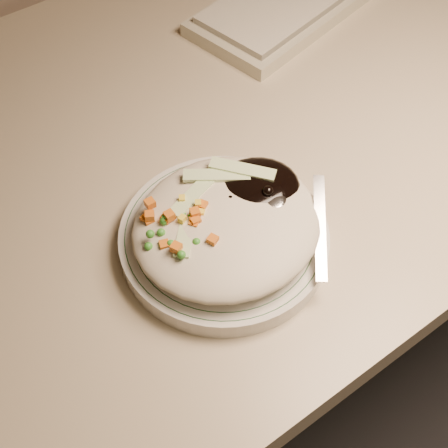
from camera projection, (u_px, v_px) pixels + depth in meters
desk at (185, 236)px, 0.90m from camera, size 1.40×0.70×0.74m
plate at (224, 239)px, 0.64m from camera, size 0.21×0.21×0.02m
plate_rim at (224, 234)px, 0.63m from camera, size 0.20×0.20×0.00m
meal at (228, 219)px, 0.62m from camera, size 0.21×0.19×0.05m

